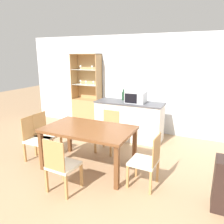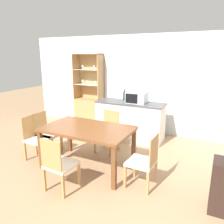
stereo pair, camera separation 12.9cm
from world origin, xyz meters
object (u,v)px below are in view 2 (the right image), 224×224
at_px(dining_chair_side_left_far, 46,133).
at_px(wine_bottle, 125,96).
at_px(display_cabinet, 89,106).
at_px(dining_chair_side_left_near, 36,138).
at_px(dining_chair_side_right_near, 144,161).
at_px(microwave, 137,97).
at_px(dining_table, 87,132).
at_px(dining_chair_head_near, 59,164).
at_px(dining_chair_head_far, 108,132).

distance_m(dining_chair_side_left_far, wine_bottle, 2.10).
bearing_deg(display_cabinet, dining_chair_side_left_near, -84.70).
xyz_separation_m(dining_chair_side_left_far, wine_bottle, (1.05, 1.70, 0.61)).
bearing_deg(dining_chair_side_right_near, microwave, 26.18).
xyz_separation_m(dining_table, dining_chair_side_left_near, (-1.12, -0.15, -0.26)).
bearing_deg(dining_chair_head_near, microwave, 85.82).
height_order(dining_table, dining_chair_side_left_far, dining_chair_side_left_far).
bearing_deg(dining_chair_head_far, dining_chair_side_left_far, 33.30).
xyz_separation_m(dining_chair_head_far, dining_chair_side_right_near, (1.12, -0.95, 0.00)).
xyz_separation_m(dining_chair_side_right_near, wine_bottle, (-1.18, 2.00, 0.61)).
bearing_deg(dining_chair_side_right_near, dining_chair_head_far, 52.15).
distance_m(dining_table, dining_chair_head_near, 0.85).
relative_size(dining_chair_side_left_near, dining_chair_side_left_far, 1.00).
bearing_deg(dining_chair_head_near, dining_chair_side_right_near, 33.51).
bearing_deg(dining_chair_side_left_near, dining_chair_side_left_far, 178.55).
height_order(dining_chair_head_near, dining_chair_side_right_near, same).
height_order(dining_chair_side_left_near, dining_chair_head_far, same).
distance_m(dining_chair_side_right_near, wine_bottle, 2.40).
bearing_deg(dining_chair_side_left_near, display_cabinet, -176.15).
distance_m(dining_table, dining_chair_side_right_near, 1.16).
bearing_deg(dining_chair_head_far, display_cabinet, -43.37).
xyz_separation_m(dining_chair_head_far, microwave, (0.31, 0.89, 0.63)).
bearing_deg(dining_chair_side_right_near, dining_table, 85.16).
distance_m(display_cabinet, microwave, 1.79).
height_order(display_cabinet, dining_chair_side_left_far, display_cabinet).
xyz_separation_m(dining_chair_side_right_near, microwave, (-0.80, 1.85, 0.63)).
distance_m(display_cabinet, dining_chair_head_near, 3.29).
xyz_separation_m(dining_chair_side_left_far, dining_chair_head_far, (1.12, 0.66, 0.00)).
xyz_separation_m(microwave, wine_bottle, (-0.38, 0.15, -0.02)).
relative_size(dining_chair_side_left_far, microwave, 1.90).
xyz_separation_m(dining_chair_side_left_near, dining_chair_side_left_far, (-0.00, 0.29, 0.00)).
relative_size(display_cabinet, dining_table, 1.30).
bearing_deg(dining_chair_side_left_far, dining_chair_head_near, 48.60).
bearing_deg(dining_chair_side_left_far, microwave, 136.32).
bearing_deg(dining_table, dining_chair_side_left_far, 172.66).
relative_size(display_cabinet, dining_chair_side_left_near, 2.37).
bearing_deg(wine_bottle, dining_chair_side_left_far, -121.75).
bearing_deg(dining_chair_head_far, dining_chair_side_right_near, 142.22).
bearing_deg(dining_chair_side_left_near, dining_chair_head_near, 57.94).
distance_m(dining_chair_side_left_near, microwave, 2.42).
xyz_separation_m(dining_chair_side_left_far, microwave, (1.43, 1.55, 0.63)).
bearing_deg(display_cabinet, dining_chair_side_right_near, -43.67).
bearing_deg(wine_bottle, microwave, -21.55).
distance_m(dining_chair_side_left_far, dining_chair_head_near, 1.47).
height_order(dining_chair_side_right_near, wine_bottle, wine_bottle).
distance_m(dining_chair_side_left_near, dining_chair_side_right_near, 2.24).
bearing_deg(dining_chair_side_right_near, wine_bottle, 33.31).
relative_size(dining_chair_side_left_near, microwave, 1.90).
distance_m(dining_chair_head_near, microwave, 2.60).
bearing_deg(microwave, dining_chair_side_left_near, -127.86).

